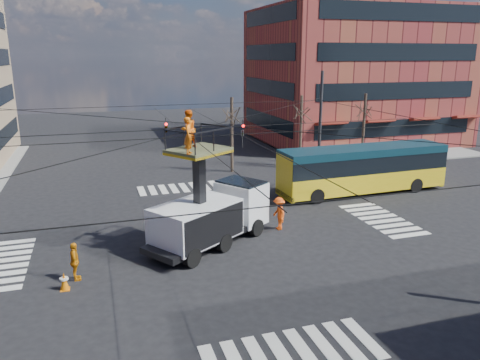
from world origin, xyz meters
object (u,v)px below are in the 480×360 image
object	(u,v)px
city_bus	(363,168)
traffic_cone	(64,281)
worker_ground	(75,262)
flagger	(279,213)
utility_truck	(211,202)

from	to	relation	value
city_bus	traffic_cone	world-z (taller)	city_bus
worker_ground	flagger	distance (m)	10.80
traffic_cone	city_bus	bearing A→B (deg)	24.22
worker_ground	flagger	size ratio (longest dim) A/B	0.92
city_bus	traffic_cone	bearing A→B (deg)	-157.80
flagger	traffic_cone	bearing A→B (deg)	-72.87
utility_truck	worker_ground	size ratio (longest dim) A/B	4.26
flagger	utility_truck	bearing A→B (deg)	-80.89
utility_truck	traffic_cone	size ratio (longest dim) A/B	9.43
utility_truck	flagger	distance (m)	4.21
city_bus	worker_ground	xyz separation A→B (m)	(-18.50, -7.75, -0.89)
traffic_cone	worker_ground	distance (m)	0.98
city_bus	flagger	bearing A→B (deg)	-151.33
city_bus	flagger	size ratio (longest dim) A/B	6.60
worker_ground	flagger	world-z (taller)	flagger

